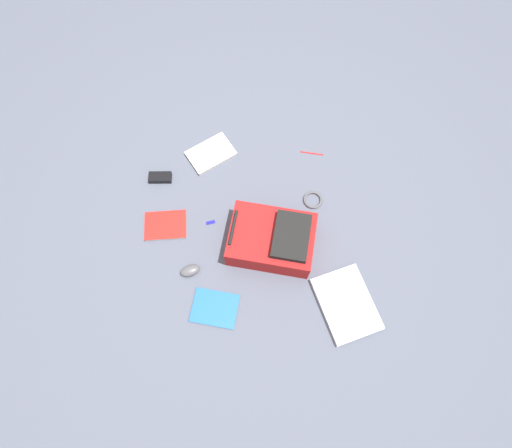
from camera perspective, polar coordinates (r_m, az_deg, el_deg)
name	(u,v)px	position (r m, az deg, el deg)	size (l,w,h in m)	color
ground_plane	(258,230)	(2.23, 0.23, -0.83)	(3.83, 3.83, 0.00)	#4C5160
backpack	(273,239)	(2.12, 2.35, -2.15)	(0.41, 0.49, 0.20)	maroon
laptop	(346,304)	(2.15, 12.44, -10.79)	(0.41, 0.34, 0.03)	#929296
book_manual	(211,154)	(2.45, -6.30, 9.71)	(0.28, 0.31, 0.02)	silver
book_comic	(215,308)	(2.12, -5.75, -11.58)	(0.23, 0.26, 0.01)	silver
book_blue	(166,225)	(2.28, -12.46, -0.19)	(0.16, 0.23, 0.02)	silver
computer_mouse	(190,270)	(2.17, -9.15, -6.39)	(0.06, 0.10, 0.04)	#4C4C51
cable_coil	(313,200)	(2.32, 7.92, 3.35)	(0.11, 0.11, 0.01)	#4C4C51
power_brick	(160,178)	(2.41, -13.19, 6.32)	(0.06, 0.13, 0.03)	black
pen_black	(312,153)	(2.46, 7.79, 9.76)	(0.01, 0.01, 0.13)	red
usb_stick	(211,222)	(2.26, -6.34, 0.24)	(0.02, 0.05, 0.01)	#191999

